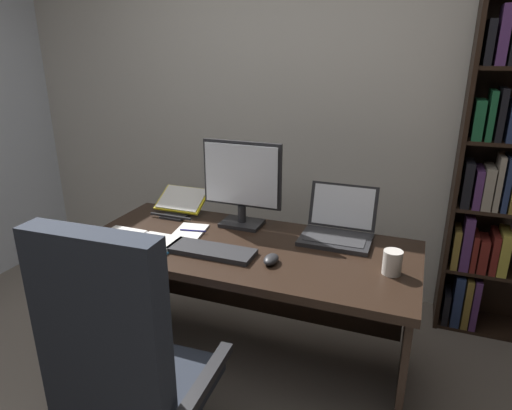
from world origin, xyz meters
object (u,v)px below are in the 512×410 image
coffee_mug (392,262)px  pen (193,231)px  laptop (338,228)px  reading_stand_with_book (181,202)px  monitor (242,184)px  desk (252,274)px  notepad (190,232)px  open_binder (134,242)px  keyboard (211,251)px  computer_mouse (271,259)px  office_chair (128,384)px

coffee_mug → pen: bearing=174.9°
laptop → reading_stand_with_book: 0.94m
monitor → coffee_mug: 0.89m
desk → notepad: 0.40m
monitor → open_binder: size_ratio=1.07×
laptop → keyboard: bearing=-143.2°
keyboard → reading_stand_with_book: reading_stand_with_book is taller
desk → computer_mouse: bearing=-50.9°
monitor → coffee_mug: bearing=-19.5°
pen → computer_mouse: bearing=-20.3°
pen → coffee_mug: (1.01, -0.09, 0.04)m
reading_stand_with_book → notepad: size_ratio=1.37×
laptop → notepad: laptop is taller
monitor → keyboard: bearing=-90.0°
pen → laptop: bearing=16.1°
laptop → open_binder: size_ratio=0.81×
keyboard → computer_mouse: (0.30, 0.00, 0.01)m
desk → coffee_mug: bearing=-10.1°
keyboard → notepad: (-0.22, 0.18, -0.01)m
laptop → desk: bearing=-156.4°
monitor → open_binder: (-0.40, -0.43, -0.22)m
laptop → open_binder: bearing=-154.5°
desk → monitor: (-0.12, 0.17, 0.43)m
computer_mouse → keyboard: bearing=180.0°
keyboard → computer_mouse: bearing=0.0°
desk → laptop: (0.40, 0.18, 0.25)m
office_chair → coffee_mug: bearing=38.7°
keyboard → computer_mouse: computer_mouse is taller
keyboard → notepad: keyboard is taller
monitor → notepad: bearing=-137.4°
open_binder → coffee_mug: (1.22, 0.14, 0.04)m
laptop → computer_mouse: laptop is taller
office_chair → monitor: size_ratio=2.44×
monitor → laptop: size_ratio=1.33×
desk → pen: size_ratio=11.81×
office_chair → pen: (-0.16, 0.83, 0.27)m
office_chair → laptop: office_chair is taller
reading_stand_with_book → open_binder: (0.01, -0.48, -0.05)m
monitor → coffee_mug: size_ratio=4.34×
desk → coffee_mug: 0.75m
open_binder → laptop: bearing=26.2°
office_chair → reading_stand_with_book: 1.18m
desk → office_chair: (-0.16, -0.86, -0.05)m
desk → pen: 0.39m
monitor → computer_mouse: monitor is taller
reading_stand_with_book → office_chair: bearing=-70.8°
desk → reading_stand_with_book: size_ratio=5.74×
computer_mouse → pen: size_ratio=0.74×
keyboard → pen: (-0.20, 0.18, 0.00)m
office_chair → notepad: (-0.18, 0.83, 0.26)m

